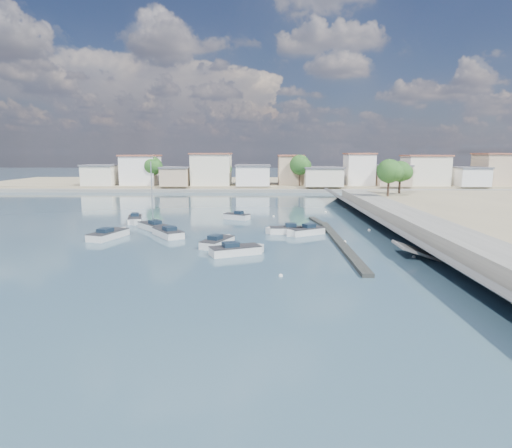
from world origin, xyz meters
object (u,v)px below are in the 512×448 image
(motorboat_c, at_px, (285,230))
(motorboat_d, at_px, (304,232))
(motorboat_b, at_px, (218,242))
(motorboat_h, at_px, (238,250))
(motorboat_f, at_px, (235,217))
(sailboat, at_px, (152,226))
(motorboat_g, at_px, (135,220))
(motorboat_e, at_px, (110,235))
(motorboat_a, at_px, (167,233))

(motorboat_c, relative_size, motorboat_d, 1.01)
(motorboat_b, height_order, motorboat_h, same)
(motorboat_f, relative_size, sailboat, 0.47)
(motorboat_d, distance_m, motorboat_g, 25.08)
(motorboat_h, bearing_deg, motorboat_e, 152.81)
(motorboat_h, bearing_deg, motorboat_a, 134.67)
(motorboat_a, relative_size, motorboat_g, 1.01)
(motorboat_d, bearing_deg, sailboat, 170.43)
(motorboat_e, bearing_deg, motorboat_g, 91.76)
(motorboat_g, height_order, sailboat, sailboat)
(motorboat_c, distance_m, motorboat_h, 12.23)
(motorboat_a, bearing_deg, motorboat_d, 3.75)
(sailboat, bearing_deg, motorboat_f, 40.69)
(motorboat_a, distance_m, motorboat_c, 14.47)
(motorboat_e, xyz_separation_m, motorboat_g, (-0.34, 11.12, 0.00))
(motorboat_c, xyz_separation_m, motorboat_g, (-21.19, 8.08, 0.00))
(motorboat_c, height_order, motorboat_g, same)
(motorboat_c, xyz_separation_m, sailboat, (-17.25, 2.52, 0.04))
(motorboat_d, relative_size, motorboat_f, 1.14)
(sailboat, bearing_deg, motorboat_c, -8.33)
(motorboat_c, bearing_deg, motorboat_e, -171.70)
(motorboat_a, height_order, motorboat_g, same)
(motorboat_e, height_order, sailboat, sailboat)
(motorboat_d, bearing_deg, motorboat_b, -147.09)
(motorboat_a, distance_m, motorboat_d, 16.66)
(motorboat_c, relative_size, sailboat, 0.55)
(motorboat_d, relative_size, sailboat, 0.54)
(motorboat_e, relative_size, motorboat_g, 1.13)
(motorboat_a, xyz_separation_m, motorboat_g, (-6.83, 9.94, 0.00))
(motorboat_c, xyz_separation_m, motorboat_e, (-20.85, -3.04, -0.00))
(motorboat_d, height_order, motorboat_g, same)
(motorboat_h, relative_size, sailboat, 0.61)
(sailboat, bearing_deg, motorboat_d, -9.57)
(motorboat_a, bearing_deg, motorboat_h, -45.33)
(motorboat_d, xyz_separation_m, motorboat_e, (-23.12, -2.27, 0.00))
(motorboat_g, bearing_deg, motorboat_e, -88.24)
(motorboat_f, height_order, sailboat, sailboat)
(motorboat_c, bearing_deg, motorboat_g, 159.11)
(motorboat_e, height_order, motorboat_h, same)
(motorboat_d, xyz_separation_m, motorboat_f, (-9.20, 12.16, 0.00))
(motorboat_a, xyz_separation_m, motorboat_c, (14.35, 1.86, 0.00))
(motorboat_b, height_order, sailboat, sailboat)
(motorboat_c, height_order, motorboat_d, same)
(motorboat_a, height_order, motorboat_f, same)
(motorboat_c, relative_size, motorboat_g, 0.91)
(motorboat_b, distance_m, motorboat_h, 4.52)
(motorboat_f, height_order, motorboat_g, same)
(motorboat_a, relative_size, motorboat_f, 1.29)
(motorboat_a, distance_m, sailboat, 5.25)
(sailboat, bearing_deg, motorboat_h, -48.58)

